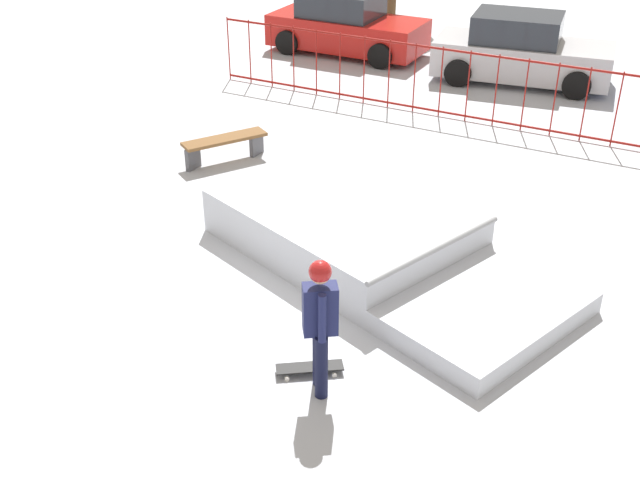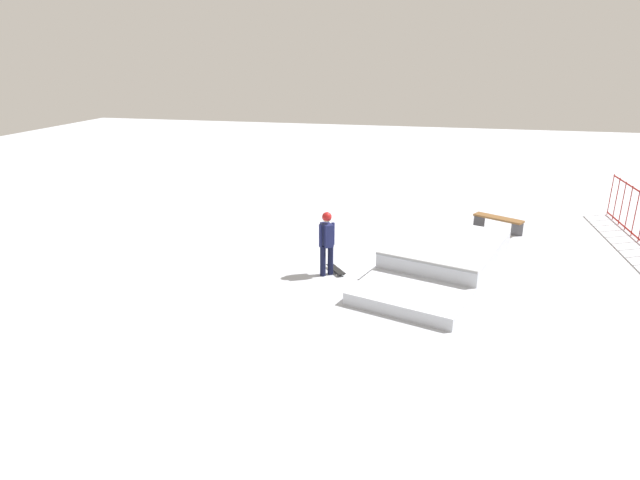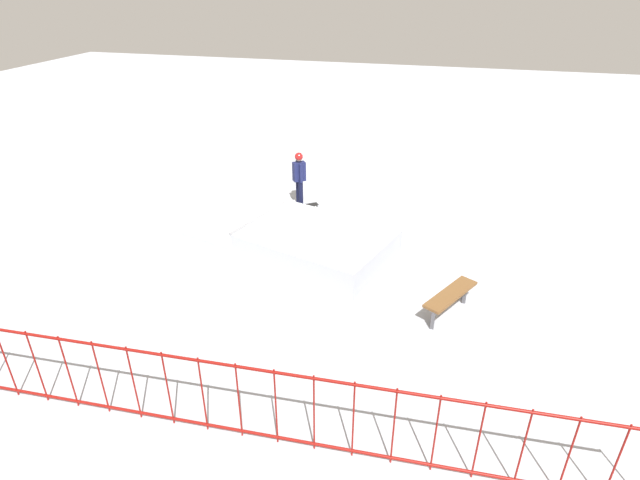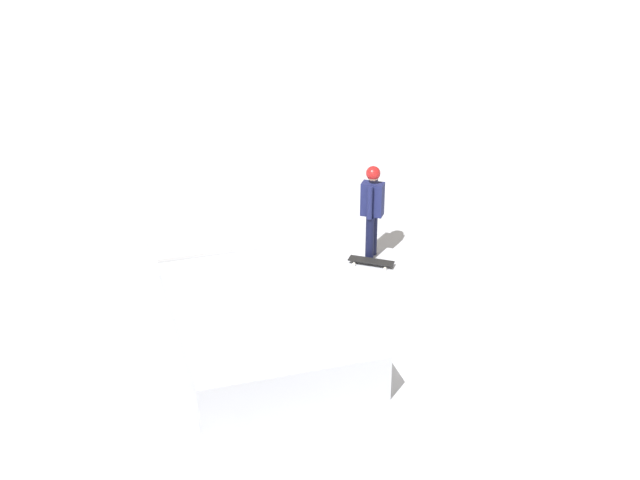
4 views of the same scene
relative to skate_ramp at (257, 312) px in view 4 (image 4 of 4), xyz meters
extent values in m
plane|color=#B2B7C1|center=(-0.51, -1.04, -0.32)|extent=(60.00, 60.00, 0.00)
cube|color=silver|center=(-0.46, 0.14, 0.03)|extent=(4.22, 3.56, 0.70)
cube|color=silver|center=(2.12, -0.67, -0.17)|extent=(2.50, 3.02, 0.30)
cylinder|color=gray|center=(1.26, -0.40, 0.38)|extent=(0.86, 2.50, 0.08)
cylinder|color=black|center=(1.02, -3.01, 0.09)|extent=(0.15, 0.15, 0.82)
cylinder|color=black|center=(0.88, -2.83, 0.09)|extent=(0.15, 0.15, 0.82)
cube|color=#191E4C|center=(0.95, -2.92, 0.80)|extent=(0.44, 0.41, 0.60)
cylinder|color=#191E4C|center=(1.06, -3.06, 0.80)|extent=(0.09, 0.09, 0.60)
cylinder|color=#191E4C|center=(0.84, -2.78, 0.80)|extent=(0.09, 0.09, 0.60)
sphere|color=tan|center=(0.95, -2.92, 1.25)|extent=(0.22, 0.22, 0.22)
sphere|color=#A51919|center=(0.95, -2.92, 1.28)|extent=(0.25, 0.25, 0.25)
cube|color=black|center=(0.69, -2.72, -0.23)|extent=(0.76, 0.64, 0.02)
cylinder|color=silver|center=(0.54, -2.99, -0.29)|extent=(0.06, 0.06, 0.06)
cylinder|color=silver|center=(0.40, -2.80, -0.29)|extent=(0.06, 0.06, 0.06)
cylinder|color=silver|center=(0.98, -2.65, -0.29)|extent=(0.06, 0.06, 0.06)
cylinder|color=silver|center=(0.84, -2.46, -0.29)|extent=(0.06, 0.06, 0.06)
camera|label=1|loc=(4.49, -8.92, 5.62)|focal=43.66mm
camera|label=2|loc=(13.52, -0.20, 5.18)|focal=29.64mm
camera|label=3|loc=(-3.51, 11.41, 6.34)|focal=28.70mm
camera|label=4|loc=(-10.02, 5.74, 6.88)|focal=49.34mm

